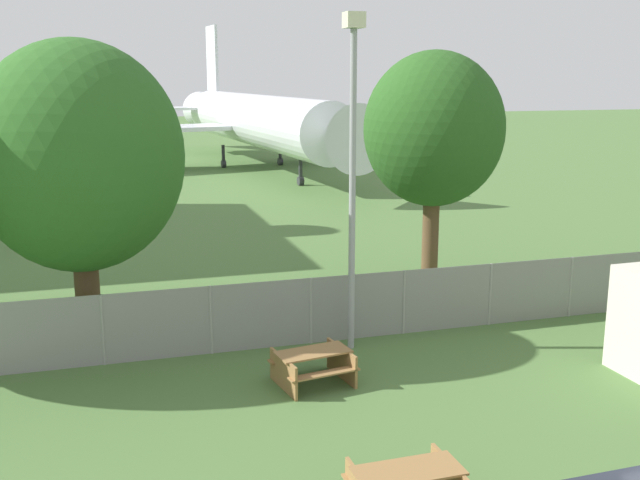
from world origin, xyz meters
TOP-DOWN VIEW (x-y plane):
  - perimeter_fence at (0.00, 11.33)m, footprint 56.07×0.07m
  - airplane at (3.75, 47.97)m, footprint 29.47×36.73m
  - picnic_bench_open_grass at (-3.21, 8.85)m, footprint 1.83×1.64m
  - tree_near_hangar at (-7.95, 12.80)m, footprint 5.09×5.09m
  - tree_far_right at (2.30, 14.71)m, footprint 4.26×4.26m
  - light_mast at (-1.67, 10.74)m, footprint 0.44×0.44m

SIDE VIEW (x-z plane):
  - picnic_bench_open_grass at x=-3.21m, z-range 0.09..0.85m
  - perimeter_fence at x=0.00m, z-range 0.00..1.73m
  - airplane at x=3.75m, z-range -1.97..8.89m
  - tree_near_hangar at x=-7.95m, z-range 0.98..8.57m
  - light_mast at x=-1.67m, z-range 0.87..9.01m
  - tree_far_right at x=2.30m, z-range 1.35..8.82m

